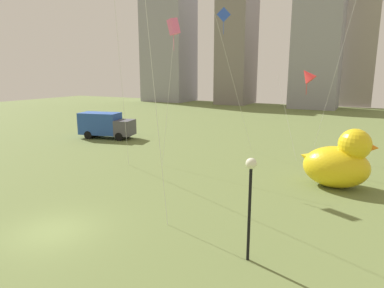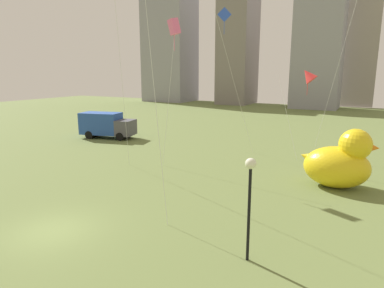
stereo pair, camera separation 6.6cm
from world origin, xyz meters
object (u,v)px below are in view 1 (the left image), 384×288
object	(u,v)px
box_truck	(106,125)
kite_blue	(225,21)
giant_inflatable_duck	(339,162)
lamppost	(250,185)
kite_red	(307,75)
kite_pink	(174,27)

from	to	relation	value
box_truck	kite_blue	world-z (taller)	kite_blue
giant_inflatable_duck	box_truck	xyz separation A→B (m)	(-24.70, 5.87, -0.21)
kite_blue	lamppost	bearing A→B (deg)	-64.29
giant_inflatable_duck	lamppost	xyz separation A→B (m)	(-2.31, -11.09, 1.44)
lamppost	kite_red	xyz separation A→B (m)	(-1.37, 19.43, 3.95)
box_truck	kite_red	world-z (taller)	kite_red
kite_pink	kite_blue	bearing A→B (deg)	81.16
box_truck	kite_red	bearing A→B (deg)	6.69
lamppost	kite_blue	bearing A→B (deg)	115.71
box_truck	kite_red	size ratio (longest dim) A/B	0.82
lamppost	kite_blue	world-z (taller)	kite_blue
lamppost	kite_red	world-z (taller)	kite_red
kite_blue	kite_pink	bearing A→B (deg)	-98.84
kite_blue	kite_pink	xyz separation A→B (m)	(-1.10, -7.07, -1.22)
giant_inflatable_duck	kite_red	bearing A→B (deg)	113.81
kite_pink	kite_red	xyz separation A→B (m)	(8.22, 8.86, -3.46)
giant_inflatable_duck	box_truck	bearing A→B (deg)	166.63
box_truck	kite_pink	world-z (taller)	kite_pink
lamppost	kite_blue	size ratio (longest dim) A/B	0.32
giant_inflatable_duck	lamppost	bearing A→B (deg)	-101.74
box_truck	kite_blue	xyz separation A→B (m)	(13.90, 0.67, 10.28)
box_truck	kite_red	distance (m)	21.89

